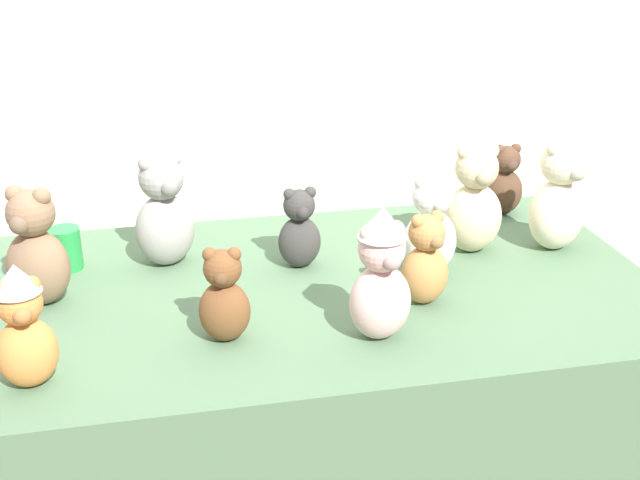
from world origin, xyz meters
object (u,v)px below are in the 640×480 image
at_px(teddy_bear_ginger, 23,328).
at_px(teddy_bear_charcoal, 299,230).
at_px(display_table, 320,406).
at_px(teddy_bear_chestnut, 224,298).
at_px(teddy_bear_snow, 431,227).
at_px(teddy_bear_ash, 164,214).
at_px(teddy_bear_sand, 474,202).
at_px(teddy_bear_cream, 559,198).
at_px(teddy_bear_caramel, 426,261).
at_px(teddy_bear_cocoa, 505,182).
at_px(teddy_bear_mocha, 36,250).
at_px(party_cup_green, 66,249).
at_px(teddy_bear_blush, 381,276).

bearing_deg(teddy_bear_ginger, teddy_bear_charcoal, 22.35).
distance_m(display_table, teddy_bear_chestnut, 0.57).
height_order(teddy_bear_snow, teddy_bear_charcoal, teddy_bear_snow).
bearing_deg(teddy_bear_ash, teddy_bear_sand, -27.52).
xyz_separation_m(teddy_bear_chestnut, teddy_bear_cream, (0.93, 0.31, 0.04)).
xyz_separation_m(teddy_bear_sand, teddy_bear_caramel, (-0.22, -0.26, -0.03)).
height_order(teddy_bear_charcoal, teddy_bear_ginger, teddy_bear_ginger).
distance_m(teddy_bear_snow, teddy_bear_ash, 0.68).
relative_size(teddy_bear_cocoa, teddy_bear_mocha, 0.74).
relative_size(teddy_bear_chestnut, teddy_bear_caramel, 0.96).
relative_size(display_table, teddy_bear_ginger, 6.37).
distance_m(teddy_bear_cream, party_cup_green, 1.30).
distance_m(teddy_bear_snow, party_cup_green, 0.93).
bearing_deg(teddy_bear_charcoal, party_cup_green, 164.65).
relative_size(teddy_bear_sand, teddy_bear_charcoal, 1.39).
height_order(teddy_bear_snow, teddy_bear_caramel, teddy_bear_snow).
bearing_deg(teddy_bear_mocha, teddy_bear_snow, 23.12).
bearing_deg(teddy_bear_cream, party_cup_green, 155.37).
relative_size(teddy_bear_caramel, party_cup_green, 2.07).
relative_size(teddy_bear_blush, party_cup_green, 2.76).
distance_m(teddy_bear_blush, teddy_bear_caramel, 0.20).
height_order(teddy_bear_chestnut, teddy_bear_mocha, teddy_bear_mocha).
relative_size(teddy_bear_chestnut, teddy_bear_cream, 0.70).
bearing_deg(teddy_bear_sand, teddy_bear_blush, -132.84).
relative_size(teddy_bear_cream, teddy_bear_ginger, 1.18).
relative_size(teddy_bear_cream, teddy_bear_caramel, 1.36).
bearing_deg(teddy_bear_mocha, party_cup_green, 101.59).
height_order(teddy_bear_ginger, party_cup_green, teddy_bear_ginger).
xyz_separation_m(teddy_bear_snow, teddy_bear_ginger, (-0.94, -0.33, 0.00)).
height_order(display_table, teddy_bear_cocoa, teddy_bear_cocoa).
xyz_separation_m(teddy_bear_snow, teddy_bear_mocha, (-0.95, 0.03, 0.01)).
bearing_deg(teddy_bear_ginger, teddy_bear_mocha, 79.30).
height_order(teddy_bear_blush, teddy_bear_caramel, teddy_bear_blush).
distance_m(teddy_bear_blush, teddy_bear_charcoal, 0.41).
distance_m(teddy_bear_charcoal, teddy_bear_caramel, 0.36).
bearing_deg(teddy_bear_chestnut, teddy_bear_blush, -0.04).
distance_m(display_table, teddy_bear_blush, 0.58).
bearing_deg(teddy_bear_mocha, teddy_bear_chestnut, -7.90).
distance_m(teddy_bear_snow, teddy_bear_caramel, 0.17).
bearing_deg(teddy_bear_chestnut, teddy_bear_snow, 33.06).
height_order(display_table, teddy_bear_cream, teddy_bear_cream).
distance_m(teddy_bear_sand, teddy_bear_mocha, 1.11).
height_order(teddy_bear_cream, teddy_bear_ginger, teddy_bear_cream).
distance_m(teddy_bear_ash, teddy_bear_ginger, 0.60).
distance_m(teddy_bear_snow, teddy_bear_chestnut, 0.59).
height_order(teddy_bear_snow, party_cup_green, teddy_bear_snow).
distance_m(teddy_bear_cocoa, party_cup_green, 1.27).
xyz_separation_m(teddy_bear_cream, party_cup_green, (-1.29, 0.14, -0.09)).
bearing_deg(teddy_bear_cocoa, teddy_bear_chestnut, -146.54).
distance_m(teddy_bear_blush, teddy_bear_cream, 0.70).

